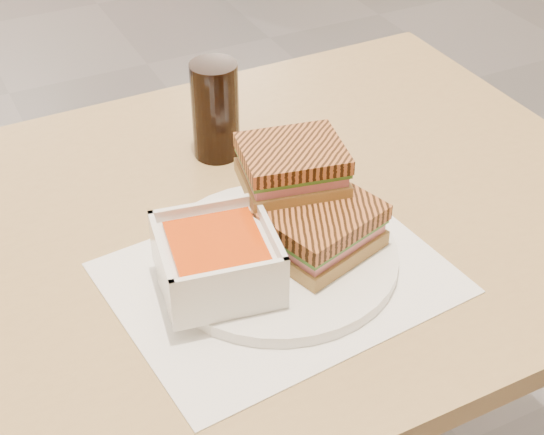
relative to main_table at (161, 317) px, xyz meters
name	(u,v)px	position (x,y,z in m)	size (l,w,h in m)	color
main_table	(161,317)	(0.00, 0.00, 0.00)	(1.21, 0.71, 0.75)	#A1814E
tray_liner	(279,278)	(0.10, -0.12, 0.11)	(0.37, 0.30, 0.00)	white
plate	(277,256)	(0.11, -0.09, 0.12)	(0.27, 0.27, 0.01)	white
soup_bowl	(217,261)	(0.04, -0.11, 0.16)	(0.14, 0.14, 0.06)	white
panini_lower	(321,228)	(0.16, -0.11, 0.16)	(0.14, 0.13, 0.05)	#A77F3E
panini_upper	(292,166)	(0.15, -0.05, 0.21)	(0.13, 0.11, 0.05)	#A77F3E
cola_glass	(215,110)	(0.14, 0.15, 0.18)	(0.06, 0.06, 0.13)	black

